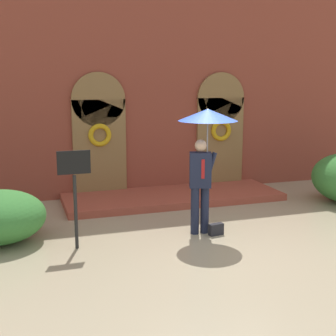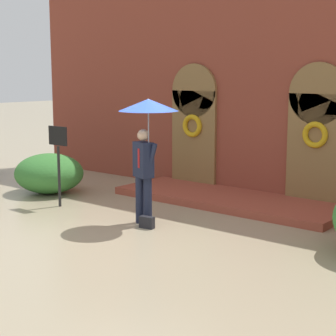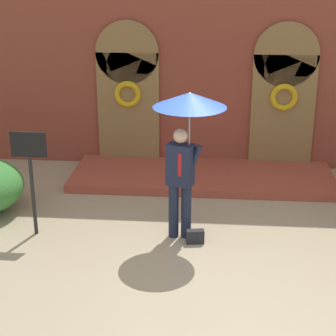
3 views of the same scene
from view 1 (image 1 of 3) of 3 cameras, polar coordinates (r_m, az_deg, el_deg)
ground_plane at (r=8.65m, az=7.19°, el=-8.87°), size 80.00×80.00×0.00m
building_facade at (r=12.01m, az=-1.07°, el=9.84°), size 14.00×2.30×5.60m
person_with_umbrella at (r=8.65m, az=4.63°, el=4.24°), size 1.10×1.10×2.36m
handbag at (r=8.93m, az=5.88°, el=-7.44°), size 0.30×0.16×0.22m
sign_post at (r=8.08m, az=-11.32°, el=-1.82°), size 0.56×0.06×1.72m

